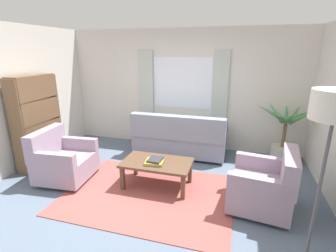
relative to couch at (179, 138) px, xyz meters
name	(u,v)px	position (x,y,z in m)	size (l,w,h in m)	color
ground_plane	(149,194)	(-0.09, -1.62, -0.37)	(6.24, 6.24, 0.00)	slate
wall_back	(183,90)	(-0.09, 0.64, 0.93)	(5.32, 0.12, 2.60)	silver
window_with_curtains	(182,83)	(-0.09, 0.55, 1.08)	(1.98, 0.07, 1.40)	white
area_rug	(149,194)	(-0.09, -1.62, -0.36)	(2.55, 1.86, 0.01)	#9E4C47
couch	(179,138)	(0.00, 0.00, 0.00)	(1.90, 0.82, 0.92)	gray
armchair_left	(62,160)	(-1.66, -1.57, -0.01)	(0.89, 0.91, 0.88)	#998499
armchair_right	(265,186)	(1.59, -1.51, -0.01)	(0.92, 0.94, 0.88)	#998499
coffee_table	(157,165)	(-0.04, -1.36, 0.01)	(1.10, 0.64, 0.44)	brown
book_stack_on_table	(155,161)	(-0.05, -1.43, 0.11)	(0.30, 0.29, 0.08)	#5B8E93
potted_plant	(284,138)	(2.03, 0.17, 0.15)	(1.13, 1.05, 1.25)	#B7B2A8
bookshelf	(39,120)	(-2.43, -1.15, 0.51)	(0.30, 0.94, 1.72)	brown
standing_lamp	(333,123)	(1.87, -2.61, 1.22)	(0.37, 0.37, 1.86)	#4C4C51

